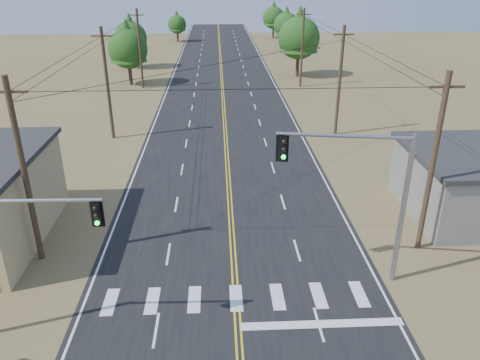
{
  "coord_description": "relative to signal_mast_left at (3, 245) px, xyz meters",
  "views": [
    {
      "loc": [
        -0.71,
        -10.11,
        14.45
      ],
      "look_at": [
        0.49,
        14.06,
        3.5
      ],
      "focal_mm": 35.0,
      "sensor_mm": 36.0,
      "label": 1
    }
  ],
  "objects": [
    {
      "name": "tree_right_mid",
      "position": [
        22.16,
        77.74,
        0.46
      ],
      "size": [
        4.9,
        4.9,
        8.17
      ],
      "color": "#3F2D1E",
      "rests_on": "ground"
    },
    {
      "name": "signal_mast_left",
      "position": [
        0.0,
        0.0,
        0.0
      ],
      "size": [
        5.96,
        0.49,
        6.65
      ],
      "rotation": [
        0.0,
        0.0,
        -0.02
      ],
      "color": "gray",
      "rests_on": "ground"
    },
    {
      "name": "utility_pole_right_mid",
      "position": [
        19.77,
        25.96,
        0.59
      ],
      "size": [
        1.8,
        0.3,
        10.0
      ],
      "color": "#4C3826",
      "rests_on": "ground"
    },
    {
      "name": "utility_pole_right_near",
      "position": [
        19.77,
        5.96,
        0.59
      ],
      "size": [
        1.8,
        0.3,
        10.0
      ],
      "color": "#4C3826",
      "rests_on": "ground"
    },
    {
      "name": "tree_left_far",
      "position": [
        0.27,
        89.43,
        -0.54
      ],
      "size": [
        3.91,
        3.91,
        6.52
      ],
      "color": "#3F2D1E",
      "rests_on": "ground"
    },
    {
      "name": "tree_left_near",
      "position": [
        -3.17,
        48.21,
        0.77
      ],
      "size": [
        5.21,
        5.21,
        8.68
      ],
      "color": "#3F2D1E",
      "rests_on": "ground"
    },
    {
      "name": "tree_right_far",
      "position": [
        21.57,
        93.92,
        0.43
      ],
      "size": [
        4.86,
        4.86,
        8.11
      ],
      "color": "#3F2D1E",
      "rests_on": "ground"
    },
    {
      "name": "utility_pole_left_near",
      "position": [
        -1.23,
        5.96,
        0.59
      ],
      "size": [
        1.8,
        0.3,
        10.0
      ],
      "color": "#4C3826",
      "rests_on": "ground"
    },
    {
      "name": "tree_right_near",
      "position": [
        20.38,
        52.41,
        1.53
      ],
      "size": [
        5.94,
        5.94,
        9.9
      ],
      "color": "#3F2D1E",
      "rests_on": "ground"
    },
    {
      "name": "utility_pole_left_mid",
      "position": [
        -1.23,
        25.96,
        0.59
      ],
      "size": [
        1.8,
        0.3,
        10.0
      ],
      "color": "#4C3826",
      "rests_on": "ground"
    },
    {
      "name": "signal_mast_right",
      "position": [
        15.51,
        3.36,
        0.73
      ],
      "size": [
        6.19,
        1.26,
        7.8
      ],
      "rotation": [
        0.0,
        0.0,
        -0.16
      ],
      "color": "gray",
      "rests_on": "ground"
    },
    {
      "name": "utility_pole_right_far",
      "position": [
        19.77,
        45.96,
        0.59
      ],
      "size": [
        1.8,
        0.3,
        10.0
      ],
      "color": "#4C3826",
      "rests_on": "ground"
    },
    {
      "name": "tree_left_mid",
      "position": [
        -4.73,
        59.96,
        0.63
      ],
      "size": [
        5.06,
        5.06,
        8.43
      ],
      "color": "#3F2D1E",
      "rests_on": "ground"
    },
    {
      "name": "road",
      "position": [
        9.27,
        23.96,
        -4.52
      ],
      "size": [
        15.0,
        200.0,
        0.02
      ],
      "primitive_type": "cube",
      "color": "black",
      "rests_on": "ground"
    },
    {
      "name": "utility_pole_left_far",
      "position": [
        -1.23,
        45.96,
        0.59
      ],
      "size": [
        1.8,
        0.3,
        10.0
      ],
      "color": "#4C3826",
      "rests_on": "ground"
    }
  ]
}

